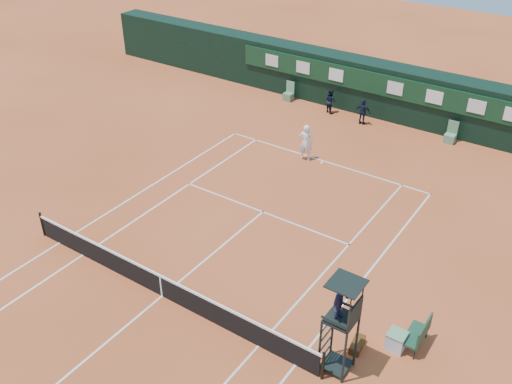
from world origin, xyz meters
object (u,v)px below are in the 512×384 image
tennis_net (161,285)px  player (306,142)px  cooler (396,341)px  player_bench (419,333)px  umpire_chair (342,308)px

tennis_net → player: bearing=94.4°
tennis_net → cooler: 8.10m
cooler → player: bearing=133.2°
player_bench → tennis_net: bearing=-161.3°
player → tennis_net: bearing=77.0°
tennis_net → player: player is taller
umpire_chair → player: size_ratio=1.81×
tennis_net → umpire_chair: size_ratio=3.77×
player → player_bench: bearing=119.0°
tennis_net → cooler: size_ratio=20.00×
tennis_net → player_bench: bearing=18.7°
player_bench → cooler: (-0.54, -0.43, -0.27)m
umpire_chair → player: bearing=124.2°
umpire_chair → cooler: umpire_chair is taller
player_bench → player: player is taller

